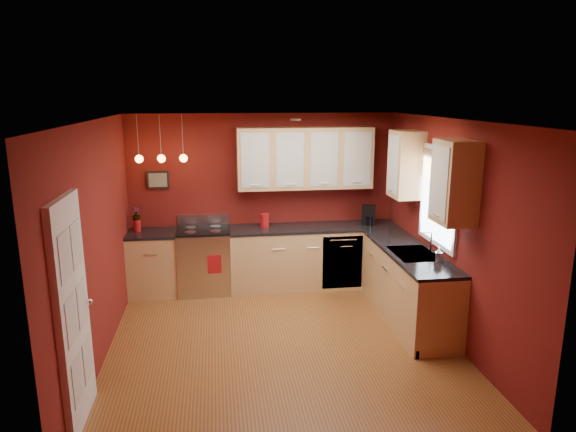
{
  "coord_description": "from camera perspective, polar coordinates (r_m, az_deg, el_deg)",
  "views": [
    {
      "loc": [
        -0.71,
        -5.52,
        2.87
      ],
      "look_at": [
        0.22,
        1.0,
        1.3
      ],
      "focal_mm": 32.0,
      "sensor_mm": 36.0,
      "label": 1
    }
  ],
  "objects": [
    {
      "name": "window",
      "position": [
        6.51,
        16.43,
        2.39
      ],
      "size": [
        0.06,
        1.02,
        1.22
      ],
      "color": "white",
      "rests_on": "wall_right"
    },
    {
      "name": "base_cabinets_right",
      "position": [
        6.87,
        13.13,
        -7.58
      ],
      "size": [
        0.6,
        2.1,
        0.9
      ],
      "primitive_type": "cube",
      "color": "tan",
      "rests_on": "floor"
    },
    {
      "name": "wall_front",
      "position": [
        3.83,
        3.41,
        -10.86
      ],
      "size": [
        4.0,
        0.02,
        2.6
      ],
      "primitive_type": "cube",
      "color": "maroon",
      "rests_on": "floor"
    },
    {
      "name": "floor",
      "position": [
        6.26,
        -0.68,
        -13.9
      ],
      "size": [
        4.2,
        4.2,
        0.0
      ],
      "primitive_type": "plane",
      "color": "brown",
      "rests_on": "ground"
    },
    {
      "name": "base_cabinets_back_right",
      "position": [
        7.84,
        2.91,
        -4.61
      ],
      "size": [
        2.54,
        0.6,
        0.9
      ],
      "primitive_type": "cube",
      "color": "tan",
      "rests_on": "floor"
    },
    {
      "name": "sink",
      "position": [
        6.59,
        13.82,
        -4.25
      ],
      "size": [
        0.5,
        0.7,
        0.33
      ],
      "color": "gray",
      "rests_on": "counter_right"
    },
    {
      "name": "counter_back_left",
      "position": [
        7.63,
        -14.89,
        -1.88
      ],
      "size": [
        0.7,
        0.62,
        0.04
      ],
      "primitive_type": "cube",
      "color": "black",
      "rests_on": "base_cabinets_back_left"
    },
    {
      "name": "wall_right",
      "position": [
        6.34,
        17.51,
        -1.57
      ],
      "size": [
        0.02,
        4.2,
        2.6
      ],
      "primitive_type": "cube",
      "color": "maroon",
      "rests_on": "floor"
    },
    {
      "name": "wall_left",
      "position": [
        5.88,
        -20.47,
        -2.97
      ],
      "size": [
        0.02,
        4.2,
        2.6
      ],
      "primitive_type": "cube",
      "color": "maroon",
      "rests_on": "floor"
    },
    {
      "name": "base_cabinets_back_left",
      "position": [
        7.76,
        -14.69,
        -5.23
      ],
      "size": [
        0.7,
        0.6,
        0.9
      ],
      "primitive_type": "cube",
      "color": "tan",
      "rests_on": "floor"
    },
    {
      "name": "upper_cabinets_back",
      "position": [
        7.61,
        1.9,
        6.44
      ],
      "size": [
        2.0,
        0.35,
        0.9
      ],
      "primitive_type": "cube",
      "color": "tan",
      "rests_on": "wall_back"
    },
    {
      "name": "pendant_lights",
      "position": [
        7.35,
        -13.89,
        6.28
      ],
      "size": [
        0.71,
        0.11,
        0.66
      ],
      "color": "gray",
      "rests_on": "ceiling"
    },
    {
      "name": "red_canister",
      "position": [
        7.62,
        -2.62,
        -0.49
      ],
      "size": [
        0.14,
        0.14,
        0.21
      ],
      "color": "#A11116",
      "rests_on": "counter_back_right"
    },
    {
      "name": "counter_right",
      "position": [
        6.72,
        13.34,
        -3.84
      ],
      "size": [
        0.62,
        2.1,
        0.04
      ],
      "primitive_type": "cube",
      "color": "black",
      "rests_on": "base_cabinets_right"
    },
    {
      "name": "flowers",
      "position": [
        7.67,
        -16.51,
        0.18
      ],
      "size": [
        0.15,
        0.15,
        0.2
      ],
      "primitive_type": "imported",
      "rotation": [
        0.0,
        0.0,
        0.35
      ],
      "color": "#A11116",
      "rests_on": "red_vase"
    },
    {
      "name": "gas_range",
      "position": [
        7.7,
        -9.28,
        -4.87
      ],
      "size": [
        0.76,
        0.64,
        1.11
      ],
      "color": "silver",
      "rests_on": "floor"
    },
    {
      "name": "counter_back_right",
      "position": [
        7.71,
        2.95,
        -1.28
      ],
      "size": [
        2.54,
        0.62,
        0.04
      ],
      "primitive_type": "cube",
      "color": "black",
      "rests_on": "base_cabinets_back_right"
    },
    {
      "name": "door_left_wall",
      "position": [
        4.86,
        -22.78,
        -10.02
      ],
      "size": [
        0.12,
        0.82,
        2.05
      ],
      "color": "white",
      "rests_on": "floor"
    },
    {
      "name": "wall_picture",
      "position": [
        7.74,
        -14.25,
        3.91
      ],
      "size": [
        0.32,
        0.03,
        0.26
      ],
      "primitive_type": "cube",
      "color": "black",
      "rests_on": "wall_back"
    },
    {
      "name": "wall_back",
      "position": [
        7.81,
        -2.7,
        1.78
      ],
      "size": [
        4.0,
        0.02,
        2.6
      ],
      "primitive_type": "cube",
      "color": "maroon",
      "rests_on": "floor"
    },
    {
      "name": "upper_cabinets_right",
      "position": [
        6.43,
        15.27,
        4.7
      ],
      "size": [
        0.35,
        1.95,
        0.9
      ],
      "primitive_type": "cube",
      "color": "tan",
      "rests_on": "wall_right"
    },
    {
      "name": "soap_pump",
      "position": [
        6.29,
        16.38,
        -4.14
      ],
      "size": [
        0.1,
        0.11,
        0.19
      ],
      "primitive_type": "imported",
      "rotation": [
        0.0,
        0.0,
        -0.27
      ],
      "color": "white",
      "rests_on": "counter_right"
    },
    {
      "name": "dish_towel",
      "position": [
        7.37,
        -8.18,
        -5.34
      ],
      "size": [
        0.2,
        0.01,
        0.27
      ],
      "primitive_type": "cube",
      "color": "#A11116",
      "rests_on": "gas_range"
    },
    {
      "name": "red_vase",
      "position": [
        7.71,
        -16.43,
        -1.03
      ],
      "size": [
        0.1,
        0.1,
        0.17
      ],
      "primitive_type": "cylinder",
      "color": "#A11116",
      "rests_on": "counter_back_left"
    },
    {
      "name": "dishwasher_front",
      "position": [
        7.65,
        6.06,
        -5.13
      ],
      "size": [
        0.6,
        0.02,
        0.8
      ],
      "primitive_type": "cube",
      "color": "silver",
      "rests_on": "base_cabinets_back_right"
    },
    {
      "name": "coffee_maker",
      "position": [
        7.87,
        8.95,
        0.04
      ],
      "size": [
        0.25,
        0.24,
        0.29
      ],
      "rotation": [
        0.0,
        0.0,
        -0.32
      ],
      "color": "black",
      "rests_on": "counter_back_right"
    },
    {
      "name": "ceiling",
      "position": [
        5.57,
        -0.76,
        10.62
      ],
      "size": [
        4.0,
        4.2,
        0.02
      ],
      "primitive_type": "cube",
      "color": "white",
      "rests_on": "wall_back"
    }
  ]
}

